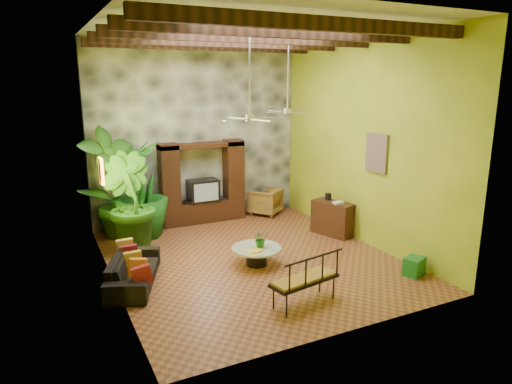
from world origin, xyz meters
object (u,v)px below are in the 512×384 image
tall_plant_c (140,190)px  coffee_table (256,254)px  ceiling_fan_front (250,108)px  iron_bench (307,277)px  green_bin (414,266)px  tall_plant_a (112,184)px  ceiling_fan_back (288,103)px  side_console (333,218)px  wicker_armchair (265,201)px  tall_plant_b (128,203)px  entertainment_center (203,189)px  sofa (134,270)px

tall_plant_c → coffee_table: 3.65m
ceiling_fan_front → coffee_table: size_ratio=1.70×
iron_bench → green_bin: size_ratio=3.19×
tall_plant_a → green_bin: size_ratio=6.53×
ceiling_fan_back → tall_plant_c: ceiling_fan_back is taller
side_console → ceiling_fan_front: bearing=-179.5°
wicker_armchair → tall_plant_b: 4.54m
ceiling_fan_front → coffee_table: bearing=5.9°
coffee_table → ceiling_fan_front: bearing=-174.1°
tall_plant_c → entertainment_center: bearing=15.2°
wicker_armchair → tall_plant_a: tall_plant_a is taller
entertainment_center → ceiling_fan_back: 3.50m
green_bin → tall_plant_b: bearing=141.2°
iron_bench → tall_plant_c: bearing=99.0°
entertainment_center → side_console: size_ratio=2.18×
side_console → green_bin: (0.00, -2.88, -0.25)m
entertainment_center → side_console: entertainment_center is taller
ceiling_fan_back → green_bin: 4.88m
tall_plant_c → sofa: bearing=-105.8°
entertainment_center → ceiling_fan_front: size_ratio=1.29×
entertainment_center → sofa: size_ratio=1.18×
tall_plant_a → iron_bench: tall_plant_a is taller
tall_plant_a → coffee_table: tall_plant_a is taller
ceiling_fan_front → iron_bench: 3.52m
wicker_armchair → iron_bench: size_ratio=0.62×
ceiling_fan_back → iron_bench: (-1.66, -3.66, -2.85)m
tall_plant_c → coffee_table: tall_plant_c is taller
coffee_table → iron_bench: 2.09m
entertainment_center → coffee_table: bearing=-90.7°
sofa → tall_plant_b: bearing=11.6°
sofa → tall_plant_b: tall_plant_b is taller
sofa → tall_plant_b: (0.32, 1.86, 0.87)m
tall_plant_a → green_bin: (5.16, -5.13, -1.23)m
ceiling_fan_back → coffee_table: 3.88m
ceiling_fan_back → tall_plant_c: 4.32m
tall_plant_c → green_bin: size_ratio=5.68×
wicker_armchair → coffee_table: 3.95m
sofa → side_console: 5.35m
tall_plant_a → tall_plant_b: (0.18, -1.12, -0.26)m
entertainment_center → green_bin: (2.65, -5.45, -0.77)m
ceiling_fan_front → green_bin: size_ratio=4.27×
iron_bench → side_console: 4.06m
tall_plant_a → side_console: (5.16, -2.26, -0.98)m
side_console → wicker_armchair: bearing=88.0°
entertainment_center → tall_plant_b: 2.75m
entertainment_center → sofa: 4.29m
sofa → tall_plant_b: size_ratio=0.87×
entertainment_center → tall_plant_c: size_ratio=0.97×
ceiling_fan_back → sofa: ceiling_fan_back is taller
tall_plant_c → iron_bench: tall_plant_c is taller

